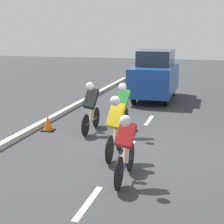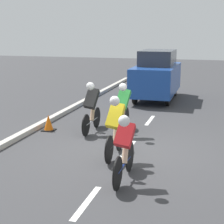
# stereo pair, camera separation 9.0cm
# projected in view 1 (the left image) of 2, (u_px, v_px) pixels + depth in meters

# --- Properties ---
(ground_plane) EXTENTS (60.00, 60.00, 0.00)m
(ground_plane) POSITION_uv_depth(u_px,v_px,m) (127.00, 150.00, 9.55)
(ground_plane) COLOR #38383A
(lane_stripe_near) EXTENTS (0.12, 1.40, 0.01)m
(lane_stripe_near) POSITION_uv_depth(u_px,v_px,m) (88.00, 203.00, 6.68)
(lane_stripe_near) COLOR white
(lane_stripe_near) RESTS_ON ground
(lane_stripe_mid) EXTENTS (0.12, 1.40, 0.01)m
(lane_stripe_mid) POSITION_uv_depth(u_px,v_px,m) (128.00, 149.00, 9.69)
(lane_stripe_mid) COLOR white
(lane_stripe_mid) RESTS_ON ground
(lane_stripe_far) EXTENTS (0.12, 1.40, 0.01)m
(lane_stripe_far) POSITION_uv_depth(u_px,v_px,m) (149.00, 120.00, 12.70)
(lane_stripe_far) COLOR white
(lane_stripe_far) RESTS_ON ground
(curb) EXTENTS (0.20, 26.16, 0.14)m
(curb) POSITION_uv_depth(u_px,v_px,m) (17.00, 137.00, 10.50)
(curb) COLOR #B7B2A8
(curb) RESTS_ON ground
(cyclist_yellow) EXTENTS (0.40, 1.63, 1.56)m
(cyclist_yellow) POSITION_uv_depth(u_px,v_px,m) (115.00, 125.00, 8.82)
(cyclist_yellow) COLOR black
(cyclist_yellow) RESTS_ON ground
(cyclist_black) EXTENTS (0.40, 1.66, 1.55)m
(cyclist_black) POSITION_uv_depth(u_px,v_px,m) (91.00, 105.00, 11.03)
(cyclist_black) COLOR black
(cyclist_black) RESTS_ON ground
(cyclist_red) EXTENTS (0.39, 1.69, 1.44)m
(cyclist_red) POSITION_uv_depth(u_px,v_px,m) (126.00, 146.00, 7.45)
(cyclist_red) COLOR black
(cyclist_red) RESTS_ON ground
(cyclist_green) EXTENTS (0.41, 1.67, 1.55)m
(cyclist_green) POSITION_uv_depth(u_px,v_px,m) (122.00, 107.00, 10.86)
(cyclist_green) COLOR black
(cyclist_green) RESTS_ON ground
(support_car) EXTENTS (1.70, 3.87, 2.14)m
(support_car) POSITION_uv_depth(u_px,v_px,m) (155.00, 75.00, 16.27)
(support_car) COLOR black
(support_car) RESTS_ON ground
(traffic_cone) EXTENTS (0.36, 0.36, 0.49)m
(traffic_cone) POSITION_uv_depth(u_px,v_px,m) (48.00, 123.00, 11.36)
(traffic_cone) COLOR black
(traffic_cone) RESTS_ON ground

